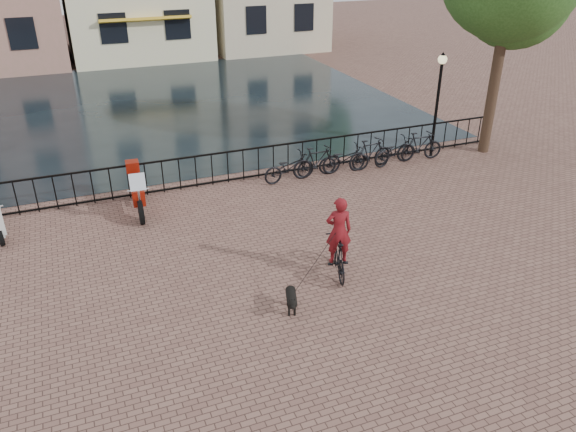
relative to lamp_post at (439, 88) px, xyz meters
name	(u,v)px	position (x,y,z in m)	size (l,w,h in m)	color
ground	(345,336)	(-7.20, -7.60, -2.38)	(100.00, 100.00, 0.00)	brown
canal_water	(170,105)	(-7.20, 9.70, -2.38)	(20.00, 20.00, 0.00)	black
railing	(228,167)	(-7.20, 0.40, -1.87)	(20.00, 0.05, 1.02)	black
lamp_post	(439,88)	(0.00, 0.00, 0.00)	(0.30, 0.30, 3.45)	black
cyclist	(338,241)	(-6.35, -5.51, -1.53)	(0.87, 1.69, 2.23)	black
dog	(291,300)	(-7.86, -6.43, -2.12)	(0.48, 0.82, 0.52)	black
motorcycle	(136,186)	(-10.08, -0.58, -1.62)	(0.61, 2.14, 1.51)	maroon
parked_bike_0	(289,167)	(-5.40, -0.20, -1.93)	(0.60, 1.72, 0.90)	black
parked_bike_1	(317,162)	(-4.45, -0.20, -1.88)	(0.47, 1.66, 1.00)	black
parked_bike_2	(344,159)	(-3.50, -0.20, -1.93)	(0.60, 1.72, 0.90)	black
parked_bike_3	(370,154)	(-2.55, -0.20, -1.88)	(0.47, 1.66, 1.00)	black
parked_bike_4	(395,151)	(-1.60, -0.20, -1.93)	(0.60, 1.72, 0.90)	black
parked_bike_5	(420,146)	(-0.65, -0.20, -1.88)	(0.47, 1.66, 1.00)	black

